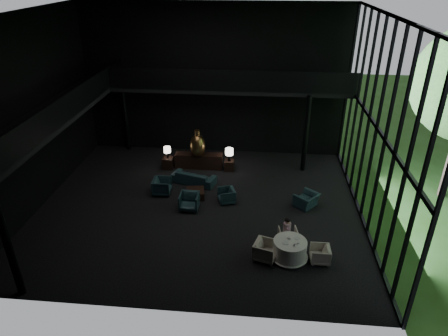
# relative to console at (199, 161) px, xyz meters

# --- Properties ---
(floor) EXTENTS (14.00, 12.00, 0.02)m
(floor) POSITION_rel_console_xyz_m (0.60, -3.74, -0.39)
(floor) COLOR black
(floor) RESTS_ON ground
(ceiling) EXTENTS (14.00, 12.00, 0.02)m
(ceiling) POSITION_rel_console_xyz_m (0.60, -3.74, 7.61)
(ceiling) COLOR black
(ceiling) RESTS_ON ground
(wall_back) EXTENTS (14.00, 0.04, 8.00)m
(wall_back) POSITION_rel_console_xyz_m (0.60, 2.26, 3.61)
(wall_back) COLOR black
(wall_back) RESTS_ON ground
(wall_front) EXTENTS (14.00, 0.04, 8.00)m
(wall_front) POSITION_rel_console_xyz_m (0.60, -9.74, 3.61)
(wall_front) COLOR black
(wall_front) RESTS_ON ground
(wall_left) EXTENTS (0.04, 12.00, 8.00)m
(wall_left) POSITION_rel_console_xyz_m (-6.40, -3.74, 3.61)
(wall_left) COLOR black
(wall_left) RESTS_ON ground
(curtain_wall) EXTENTS (0.20, 12.00, 8.00)m
(curtain_wall) POSITION_rel_console_xyz_m (7.55, -3.74, 3.61)
(curtain_wall) COLOR black
(curtain_wall) RESTS_ON ground
(mezzanine_left) EXTENTS (2.00, 12.00, 0.25)m
(mezzanine_left) POSITION_rel_console_xyz_m (-5.40, -3.74, 3.61)
(mezzanine_left) COLOR black
(mezzanine_left) RESTS_ON wall_left
(mezzanine_back) EXTENTS (12.00, 2.00, 0.25)m
(mezzanine_back) POSITION_rel_console_xyz_m (1.60, 1.26, 3.61)
(mezzanine_back) COLOR black
(mezzanine_back) RESTS_ON wall_back
(railing_left) EXTENTS (0.06, 12.00, 1.00)m
(railing_left) POSITION_rel_console_xyz_m (-4.40, -3.74, 4.21)
(railing_left) COLOR black
(railing_left) RESTS_ON mezzanine_left
(railing_back) EXTENTS (12.00, 0.06, 1.00)m
(railing_back) POSITION_rel_console_xyz_m (1.60, 0.26, 4.21)
(railing_back) COLOR black
(railing_back) RESTS_ON mezzanine_back
(column_sw) EXTENTS (0.24, 0.24, 4.00)m
(column_sw) POSITION_rel_console_xyz_m (-4.40, -9.44, 1.61)
(column_sw) COLOR black
(column_sw) RESTS_ON floor
(column_nw) EXTENTS (0.24, 0.24, 4.00)m
(column_nw) POSITION_rel_console_xyz_m (-4.40, 1.96, 1.61)
(column_nw) COLOR black
(column_nw) RESTS_ON floor
(column_ne) EXTENTS (0.24, 0.24, 4.00)m
(column_ne) POSITION_rel_console_xyz_m (5.40, 0.26, 1.61)
(column_ne) COLOR black
(column_ne) RESTS_ON floor
(console) EXTENTS (2.44, 0.56, 0.78)m
(console) POSITION_rel_console_xyz_m (0.00, 0.00, 0.00)
(console) COLOR black
(console) RESTS_ON floor
(bronze_urn) EXTENTS (0.77, 0.77, 1.44)m
(bronze_urn) POSITION_rel_console_xyz_m (0.00, -0.27, 1.00)
(bronze_urn) COLOR olive
(bronze_urn) RESTS_ON console
(side_table_left) EXTENTS (0.53, 0.53, 0.59)m
(side_table_left) POSITION_rel_console_xyz_m (-1.60, -0.21, -0.10)
(side_table_left) COLOR black
(side_table_left) RESTS_ON floor
(table_lamp_left) EXTENTS (0.36, 0.36, 0.61)m
(table_lamp_left) POSITION_rel_console_xyz_m (-1.60, -0.21, 0.63)
(table_lamp_left) COLOR black
(table_lamp_left) RESTS_ON side_table_left
(side_table_right) EXTENTS (0.49, 0.49, 0.54)m
(side_table_right) POSITION_rel_console_xyz_m (1.60, -0.12, -0.12)
(side_table_right) COLOR black
(side_table_right) RESTS_ON floor
(table_lamp_right) EXTENTS (0.41, 0.41, 0.69)m
(table_lamp_right) POSITION_rel_console_xyz_m (1.60, -0.18, 0.65)
(table_lamp_right) COLOR black
(table_lamp_right) RESTS_ON side_table_right
(sofa) EXTENTS (2.25, 1.23, 0.84)m
(sofa) POSITION_rel_console_xyz_m (-0.00, -1.66, 0.03)
(sofa) COLOR black
(sofa) RESTS_ON floor
(lounge_armchair_west) EXTENTS (0.84, 0.89, 0.89)m
(lounge_armchair_west) POSITION_rel_console_xyz_m (-1.30, -2.80, 0.06)
(lounge_armchair_west) COLOR #2E4D52
(lounge_armchair_west) RESTS_ON floor
(lounge_armchair_east) EXTENTS (0.79, 0.82, 0.68)m
(lounge_armchair_east) POSITION_rel_console_xyz_m (1.73, -3.26, -0.05)
(lounge_armchair_east) COLOR #22383E
(lounge_armchair_east) RESTS_ON floor
(lounge_armchair_south) EXTENTS (0.88, 0.83, 0.89)m
(lounge_armchair_south) POSITION_rel_console_xyz_m (0.18, -4.00, 0.06)
(lounge_armchair_south) COLOR #1E393F
(lounge_armchair_south) RESTS_ON floor
(window_armchair) EXTENTS (0.98, 1.01, 0.75)m
(window_armchair) POSITION_rel_console_xyz_m (5.26, -3.28, -0.01)
(window_armchair) COLOR #15252D
(window_armchair) RESTS_ON floor
(coffee_table) EXTENTS (0.92, 0.92, 0.36)m
(coffee_table) POSITION_rel_console_xyz_m (0.28, -2.96, -0.21)
(coffee_table) COLOR black
(coffee_table) RESTS_ON floor
(dining_table) EXTENTS (1.37, 1.37, 0.75)m
(dining_table) POSITION_rel_console_xyz_m (4.35, -6.87, -0.06)
(dining_table) COLOR white
(dining_table) RESTS_ON floor
(dining_chair_north) EXTENTS (0.71, 0.67, 0.64)m
(dining_chair_north) POSITION_rel_console_xyz_m (4.34, -6.03, -0.07)
(dining_chair_north) COLOR beige
(dining_chair_north) RESTS_ON floor
(dining_chair_east) EXTENTS (0.56, 0.60, 0.61)m
(dining_chair_east) POSITION_rel_console_xyz_m (5.43, -6.95, -0.08)
(dining_chair_east) COLOR #B8AFA5
(dining_chair_east) RESTS_ON floor
(dining_chair_west) EXTENTS (0.92, 0.95, 0.80)m
(dining_chair_west) POSITION_rel_console_xyz_m (3.49, -6.98, 0.01)
(dining_chair_west) COLOR beige
(dining_chair_west) RESTS_ON floor
(child) EXTENTS (0.29, 0.29, 0.63)m
(child) POSITION_rel_console_xyz_m (4.28, -5.92, 0.37)
(child) COLOR #CB91AE
(child) RESTS_ON dining_chair_north
(plate_a) EXTENTS (0.29, 0.29, 0.02)m
(plate_a) POSITION_rel_console_xyz_m (4.17, -6.97, 0.37)
(plate_a) COLOR white
(plate_a) RESTS_ON dining_table
(plate_b) EXTENTS (0.21, 0.21, 0.01)m
(plate_b) POSITION_rel_console_xyz_m (4.60, -6.67, 0.37)
(plate_b) COLOR white
(plate_b) RESTS_ON dining_table
(saucer) EXTENTS (0.15, 0.15, 0.01)m
(saucer) POSITION_rel_console_xyz_m (4.58, -6.99, 0.37)
(saucer) COLOR white
(saucer) RESTS_ON dining_table
(coffee_cup) EXTENTS (0.10, 0.10, 0.06)m
(coffee_cup) POSITION_rel_console_xyz_m (4.61, -7.00, 0.40)
(coffee_cup) COLOR white
(coffee_cup) RESTS_ON saucer
(cereal_bowl) EXTENTS (0.14, 0.14, 0.07)m
(cereal_bowl) POSITION_rel_console_xyz_m (4.32, -6.71, 0.40)
(cereal_bowl) COLOR white
(cereal_bowl) RESTS_ON dining_table
(cream_pot) EXTENTS (0.07, 0.07, 0.07)m
(cream_pot) POSITION_rel_console_xyz_m (4.47, -7.12, 0.40)
(cream_pot) COLOR #99999E
(cream_pot) RESTS_ON dining_table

